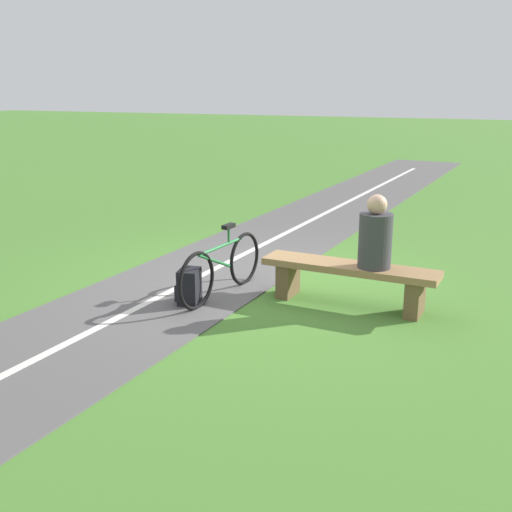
# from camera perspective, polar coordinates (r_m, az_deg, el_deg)

# --- Properties ---
(ground_plane) EXTENTS (80.00, 80.00, 0.00)m
(ground_plane) POSITION_cam_1_polar(r_m,az_deg,el_deg) (8.12, 0.81, -2.39)
(ground_plane) COLOR #477A2D
(bench) EXTENTS (2.07, 0.61, 0.49)m
(bench) POSITION_cam_1_polar(r_m,az_deg,el_deg) (7.28, 8.47, -1.82)
(bench) COLOR #937047
(bench) RESTS_ON ground_plane
(person_seated) EXTENTS (0.40, 0.40, 0.83)m
(person_seated) POSITION_cam_1_polar(r_m,az_deg,el_deg) (7.07, 10.81, 1.75)
(person_seated) COLOR #38383D
(person_seated) RESTS_ON bench
(bicycle) EXTENTS (0.30, 1.73, 0.86)m
(bicycle) POSITION_cam_1_polar(r_m,az_deg,el_deg) (7.51, -3.11, -1.04)
(bicycle) COLOR black
(bicycle) RESTS_ON ground_plane
(backpack) EXTENTS (0.31, 0.35, 0.42)m
(backpack) POSITION_cam_1_polar(r_m,az_deg,el_deg) (7.31, -6.14, -2.83)
(backpack) COLOR black
(backpack) RESTS_ON ground_plane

